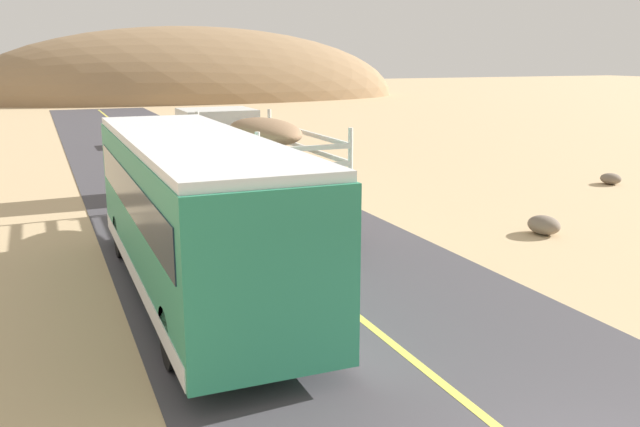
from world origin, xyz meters
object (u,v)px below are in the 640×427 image
car_far (169,132)px  bus (195,210)px  boulder_mid_field (611,179)px  boulder_near_shoulder (544,225)px  livestock_truck (234,149)px

car_far → bus: bearing=-99.1°
car_far → boulder_mid_field: car_far is taller
car_far → boulder_near_shoulder: 23.73m
boulder_near_shoulder → boulder_mid_field: 8.87m
bus → car_far: bearing=80.9°
boulder_mid_field → car_far: bearing=126.4°
boulder_mid_field → livestock_truck: bearing=170.9°
bus → boulder_near_shoulder: bearing=6.4°
car_far → boulder_mid_field: bearing=-53.6°
car_far → boulder_mid_field: 22.39m
bus → livestock_truck: bearing=69.4°
livestock_truck → boulder_mid_field: 14.26m
livestock_truck → car_far: size_ratio=2.20×
car_far → livestock_truck: bearing=-92.6°
livestock_truck → boulder_near_shoulder: livestock_truck is taller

